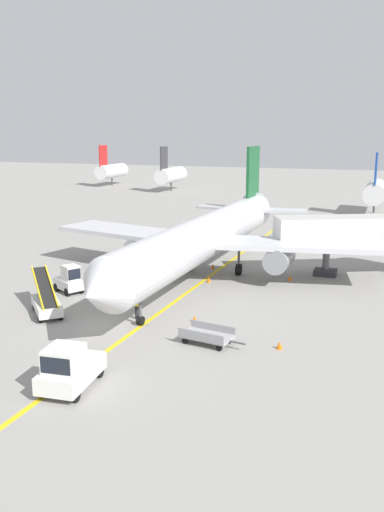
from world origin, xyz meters
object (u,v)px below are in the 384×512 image
at_px(airliner, 208,235).
at_px(ground_crew_marshaller, 137,305).
at_px(safety_cone_wingtip_left, 194,319).
at_px(baggage_tug_by_cargo_door, 133,261).
at_px(safety_cone_nose_right, 209,280).
at_px(safety_cone_nose_left, 279,345).
at_px(baggage_cart_loaded, 207,336).
at_px(safety_cone_tail_area, 213,266).
at_px(baggage_tug_near_wing, 69,280).
at_px(jet_bridge, 365,232).
at_px(belt_loader_forward_hold, 46,302).
at_px(safety_cone_wingtip_right, 290,278).
at_px(pushback_tug, 69,368).

distance_m(airliner, ground_crew_marshaller, 11.43).
distance_m(ground_crew_marshaller, safety_cone_wingtip_left, 3.73).
bearing_deg(baggage_tug_by_cargo_door, safety_cone_nose_right, -6.81).
height_order(safety_cone_nose_left, safety_cone_nose_right, same).
xyz_separation_m(airliner, safety_cone_nose_left, (8.49, -12.80, -3.20)).
relative_size(baggage_cart_loaded, safety_cone_wingtip_left, 8.72).
bearing_deg(baggage_cart_loaded, safety_cone_tail_area, 107.18).
xyz_separation_m(baggage_tug_near_wing, safety_cone_nose_left, (16.50, -5.10, -0.71)).
bearing_deg(jet_bridge, safety_cone_nose_right, -148.76).
xyz_separation_m(baggage_tug_near_wing, baggage_tug_by_cargo_door, (1.67, 7.01, 0.00)).
bearing_deg(baggage_cart_loaded, safety_cone_nose_left, 9.62).
relative_size(baggage_tug_by_cargo_door, belt_loader_forward_hold, 0.60).
distance_m(baggage_tug_near_wing, baggage_cart_loaded, 13.84).
height_order(airliner, safety_cone_wingtip_right, airliner).
xyz_separation_m(baggage_tug_by_cargo_door, safety_cone_nose_left, (14.83, -12.11, -0.71)).
distance_m(ground_crew_marshaller, safety_cone_nose_left, 9.56).
bearing_deg(safety_cone_tail_area, baggage_tug_by_cargo_door, -149.97).
bearing_deg(safety_cone_tail_area, pushback_tug, -87.87).
bearing_deg(belt_loader_forward_hold, baggage_tug_near_wing, 105.04).
xyz_separation_m(belt_loader_forward_hold, safety_cone_wingtip_left, (9.49, 1.85, -0.56)).
height_order(ground_crew_marshaller, safety_cone_nose_left, ground_crew_marshaller).
bearing_deg(jet_bridge, ground_crew_marshaller, -127.73).
bearing_deg(safety_cone_wingtip_right, pushback_tug, -105.33).
distance_m(jet_bridge, safety_cone_nose_left, 18.60).
xyz_separation_m(ground_crew_marshaller, safety_cone_wingtip_left, (3.60, 0.69, -0.69)).
height_order(airliner, baggage_tug_near_wing, airliner).
distance_m(belt_loader_forward_hold, baggage_cart_loaded, 11.41).
height_order(baggage_cart_loaded, safety_cone_nose_left, baggage_cart_loaded).
xyz_separation_m(baggage_tug_by_cargo_door, ground_crew_marshaller, (5.44, -10.43, -0.02)).
distance_m(baggage_cart_loaded, ground_crew_marshaller, 5.96).
height_order(jet_bridge, safety_cone_nose_left, jet_bridge).
height_order(airliner, baggage_tug_by_cargo_door, airliner).
bearing_deg(airliner, baggage_tug_near_wing, -136.10).
bearing_deg(safety_cone_nose_left, baggage_tug_near_wing, 162.83).
bearing_deg(safety_cone_wingtip_left, airliner, 104.59).
xyz_separation_m(safety_cone_nose_left, safety_cone_wingtip_left, (-5.78, 2.38, 0.00)).
bearing_deg(safety_cone_nose_right, safety_cone_nose_left, -55.14).
relative_size(safety_cone_nose_right, safety_cone_wingtip_left, 1.00).
bearing_deg(pushback_tug, baggage_tug_near_wing, 122.90).
xyz_separation_m(baggage_tug_by_cargo_door, safety_cone_tail_area, (5.90, 3.41, -0.71)).
relative_size(safety_cone_nose_left, safety_cone_tail_area, 1.00).
xyz_separation_m(pushback_tug, baggage_cart_loaded, (4.13, 7.29, -0.53)).
bearing_deg(baggage_tug_by_cargo_door, safety_cone_wingtip_left, -47.10).
bearing_deg(airliner, belt_loader_forward_hold, -118.91).
xyz_separation_m(baggage_tug_by_cargo_door, baggage_cart_loaded, (10.90, -12.77, -0.46)).
height_order(belt_loader_forward_hold, safety_cone_wingtip_right, belt_loader_forward_hold).
bearing_deg(belt_loader_forward_hold, safety_cone_nose_left, -1.98).
bearing_deg(safety_cone_wingtip_right, baggage_tug_near_wing, -148.24).
relative_size(safety_cone_nose_right, safety_cone_tail_area, 1.00).
height_order(jet_bridge, ground_crew_marshaller, jet_bridge).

